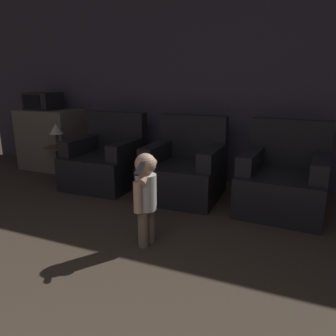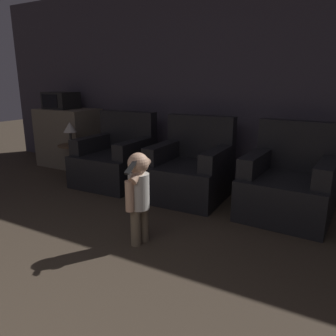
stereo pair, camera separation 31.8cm
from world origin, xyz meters
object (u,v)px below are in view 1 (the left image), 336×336
(person_toddler, at_px, (146,192))
(lamp, at_px, (56,129))
(armchair_right, at_px, (283,181))
(armchair_middle, at_px, (185,170))
(armchair_left, at_px, (106,161))
(microwave, at_px, (43,101))

(person_toddler, xyz_separation_m, lamp, (-1.97, 1.21, 0.24))
(armchair_right, bearing_deg, lamp, -175.81)
(armchair_right, xyz_separation_m, lamp, (-2.94, -0.06, 0.38))
(armchair_middle, distance_m, lamp, 1.88)
(armchair_middle, height_order, person_toddler, armchair_middle)
(armchair_right, bearing_deg, armchair_middle, -176.98)
(armchair_left, xyz_separation_m, armchair_right, (2.20, -0.00, 0.00))
(armchair_left, bearing_deg, person_toddler, -47.17)
(armchair_middle, distance_m, microwave, 2.58)
(armchair_left, height_order, lamp, armchair_left)
(microwave, xyz_separation_m, lamp, (0.61, -0.45, -0.33))
(armchair_left, xyz_separation_m, person_toddler, (1.23, -1.27, 0.14))
(armchair_middle, bearing_deg, armchair_right, -1.37)
(armchair_right, relative_size, person_toddler, 1.19)
(armchair_left, relative_size, microwave, 2.00)
(armchair_middle, xyz_separation_m, armchair_right, (1.10, -0.00, 0.00))
(armchair_middle, bearing_deg, microwave, 169.51)
(person_toddler, bearing_deg, armchair_left, -126.85)
(armchair_right, relative_size, lamp, 2.90)
(armchair_middle, xyz_separation_m, microwave, (-2.45, 0.39, 0.72))
(armchair_left, distance_m, armchair_right, 2.20)
(lamp, bearing_deg, microwave, 143.56)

